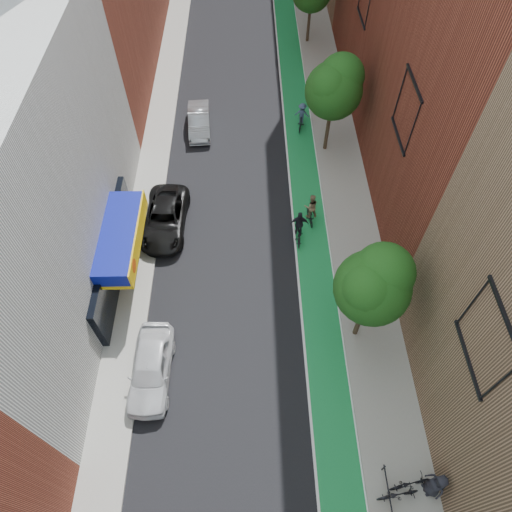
{
  "coord_description": "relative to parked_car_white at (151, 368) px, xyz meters",
  "views": [
    {
      "loc": [
        0.39,
        -0.37,
        21.02
      ],
      "look_at": [
        0.68,
        13.9,
        1.5
      ],
      "focal_mm": 32.0,
      "sensor_mm": 36.0,
      "label": 1
    }
  ],
  "objects": [
    {
      "name": "bike_lane",
      "position": [
        8.36,
        17.97,
        -0.78
      ],
      "size": [
        2.0,
        68.0,
        0.01
      ],
      "primitive_type": "cube",
      "color": "#167E3D",
      "rests_on": "ground"
    },
    {
      "name": "sidewalk_left",
      "position": [
        -1.64,
        17.97,
        -0.71
      ],
      "size": [
        2.0,
        68.0,
        0.15
      ],
      "primitive_type": "cube",
      "color": "gray",
      "rests_on": "ground"
    },
    {
      "name": "sidewalk_right",
      "position": [
        10.86,
        17.97,
        -0.71
      ],
      "size": [
        3.0,
        68.0,
        0.15
      ],
      "primitive_type": "cube",
      "color": "gray",
      "rests_on": "ground"
    },
    {
      "name": "tree_near",
      "position": [
        10.0,
        1.99,
        3.87
      ],
      "size": [
        3.4,
        3.36,
        6.42
      ],
      "color": "#332619",
      "rests_on": "ground"
    },
    {
      "name": "tree_mid",
      "position": [
        10.0,
        15.99,
        4.11
      ],
      "size": [
        3.55,
        3.53,
        6.74
      ],
      "color": "#332619",
      "rests_on": "ground"
    },
    {
      "name": "parked_car_white",
      "position": [
        0.0,
        0.0,
        0.0
      ],
      "size": [
        1.96,
        4.64,
        1.57
      ],
      "primitive_type": "imported",
      "rotation": [
        0.0,
        0.0,
        -0.02
      ],
      "color": "silver",
      "rests_on": "ground"
    },
    {
      "name": "parked_car_black",
      "position": [
        -0.24,
        9.28,
        -0.06
      ],
      "size": [
        2.62,
        5.31,
        1.45
      ],
      "primitive_type": "imported",
      "rotation": [
        0.0,
        0.0,
        -0.04
      ],
      "color": "black",
      "rests_on": "ground"
    },
    {
      "name": "parked_car_silver",
      "position": [
        1.26,
        18.35,
        -0.09
      ],
      "size": [
        1.75,
        4.3,
        1.39
      ],
      "primitive_type": "imported",
      "rotation": [
        0.0,
        0.0,
        0.07
      ],
      "color": "gray",
      "rests_on": "ground"
    },
    {
      "name": "cyclist_lane_near",
      "position": [
        8.34,
        9.62,
        0.11
      ],
      "size": [
        0.89,
        1.54,
        2.03
      ],
      "rotation": [
        0.0,
        0.0,
        3.27
      ],
      "color": "black",
      "rests_on": "ground"
    },
    {
      "name": "cyclist_lane_mid",
      "position": [
        7.56,
        8.24,
        0.0
      ],
      "size": [
        1.05,
        1.88,
        2.11
      ],
      "rotation": [
        0.0,
        0.0,
        3.09
      ],
      "color": "black",
      "rests_on": "ground"
    },
    {
      "name": "cyclist_lane_far",
      "position": [
        8.52,
        18.42,
        0.04
      ],
      "size": [
        1.12,
        1.88,
        1.91
      ],
      "rotation": [
        0.0,
        0.0,
        2.9
      ],
      "color": "black",
      "rests_on": "ground"
    },
    {
      "name": "parked_bike_near",
      "position": [
        11.08,
        -5.07,
        -0.18
      ],
      "size": [
        1.82,
        0.95,
        0.91
      ],
      "primitive_type": "imported",
      "rotation": [
        0.0,
        0.0,
        1.78
      ],
      "color": "black",
      "rests_on": "sidewalk_right"
    },
    {
      "name": "parked_bike_far",
      "position": [
        10.52,
        -5.45,
        -0.17
      ],
      "size": [
        1.82,
        0.88,
        0.92
      ],
      "primitive_type": "imported",
      "rotation": [
        0.0,
        0.0,
        1.73
      ],
      "color": "black",
      "rests_on": "sidewalk_right"
    },
    {
      "name": "pedestrian",
      "position": [
        11.96,
        -5.21,
        0.32
      ],
      "size": [
        0.82,
        1.05,
        1.9
      ],
      "primitive_type": "imported",
      "rotation": [
        0.0,
        0.0,
        -1.31
      ],
      "color": "black",
      "rests_on": "sidewalk_right"
    }
  ]
}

